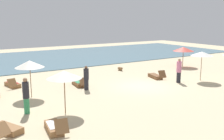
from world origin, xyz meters
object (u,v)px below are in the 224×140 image
object	(u,v)px
dog	(120,69)
lounger_3	(13,84)
umbrella_0	(64,75)
umbrella_3	(183,49)
person_2	(179,71)
person_1	(86,78)
lounger_4	(156,76)
umbrella_1	(202,54)
lounger_5	(55,128)
lounger_2	(7,129)
umbrella_4	(30,64)
person_3	(26,95)
lounger_0	(79,83)

from	to	relation	value
dog	lounger_3	bearing A→B (deg)	-174.71
umbrella_0	umbrella_3	size ratio (longest dim) A/B	1.09
person_2	person_1	bearing A→B (deg)	164.99
person_1	person_2	size ratio (longest dim) A/B	0.90
lounger_4	umbrella_3	bearing A→B (deg)	23.93
umbrella_1	lounger_5	size ratio (longest dim) A/B	1.35
lounger_2	lounger_4	xyz separation A→B (m)	(12.63, 4.69, 0.00)
lounger_4	person_2	bearing A→B (deg)	-77.50
umbrella_3	lounger_2	world-z (taller)	umbrella_3
umbrella_1	umbrella_4	bearing A→B (deg)	168.33
umbrella_0	person_3	xyz separation A→B (m)	(-1.72, 0.99, -1.09)
umbrella_0	umbrella_1	size ratio (longest dim) A/B	0.98
lounger_2	person_1	world-z (taller)	person_1
lounger_2	lounger_0	bearing A→B (deg)	43.21
lounger_0	lounger_3	distance (m)	4.79
person_2	dog	distance (m)	6.53
lounger_5	person_3	bearing A→B (deg)	98.49
umbrella_3	person_3	size ratio (longest dim) A/B	1.09
umbrella_3	lounger_2	xyz separation A→B (m)	(-18.58, -7.32, -1.64)
lounger_5	person_3	world-z (taller)	person_3
umbrella_4	lounger_2	xyz separation A→B (m)	(-2.40, -4.81, -1.94)
umbrella_0	lounger_5	world-z (taller)	umbrella_0
lounger_0	umbrella_3	bearing A→B (deg)	7.09
lounger_5	person_2	bearing A→B (deg)	17.60
lounger_0	lounger_5	size ratio (longest dim) A/B	1.02
person_3	dog	size ratio (longest dim) A/B	2.51
umbrella_3	dog	distance (m)	7.01
lounger_0	lounger_2	bearing A→B (deg)	-136.79
lounger_0	lounger_4	world-z (taller)	lounger_4
umbrella_4	person_1	size ratio (longest dim) A/B	1.37
umbrella_1	person_3	distance (m)	13.81
umbrella_0	dog	bearing A→B (deg)	42.21
umbrella_0	person_3	distance (m)	2.27
lounger_2	person_3	distance (m)	2.49
umbrella_0	umbrella_1	distance (m)	12.10
umbrella_3	person_1	world-z (taller)	umbrella_3
lounger_4	dog	size ratio (longest dim) A/B	2.30
umbrella_0	lounger_0	xyz separation A→B (m)	(3.06, 4.85, -1.88)
umbrella_3	umbrella_4	xyz separation A→B (m)	(-16.18, -2.51, 0.30)
lounger_3	person_1	world-z (taller)	person_1
umbrella_0	dog	distance (m)	12.13
lounger_4	lounger_0	bearing A→B (deg)	170.43
lounger_0	lounger_5	bearing A→B (deg)	-122.76
umbrella_1	lounger_4	distance (m)	4.05
lounger_5	person_3	distance (m)	3.05
umbrella_3	lounger_4	size ratio (longest dim) A/B	1.19
umbrella_3	umbrella_4	world-z (taller)	umbrella_4
umbrella_1	lounger_0	distance (m)	9.87
umbrella_0	umbrella_4	world-z (taller)	umbrella_4
lounger_0	person_3	size ratio (longest dim) A/B	0.91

